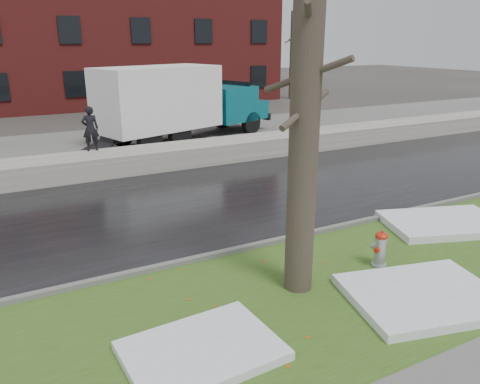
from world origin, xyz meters
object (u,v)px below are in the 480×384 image
fire_hydrant (380,247)px  tree (305,113)px  box_truck (178,102)px  worker (90,129)px

fire_hydrant → tree: size_ratio=0.12×
tree → box_truck: (2.78, 13.53, -1.49)m
fire_hydrant → box_truck: (0.84, 13.61, 1.33)m
tree → box_truck: bearing=78.4°
fire_hydrant → box_truck: bearing=69.3°
fire_hydrant → worker: (-3.64, 10.25, 1.07)m
fire_hydrant → worker: size_ratio=0.50×
fire_hydrant → tree: 3.43m
tree → worker: 10.46m
fire_hydrant → box_truck: box_truck is taller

